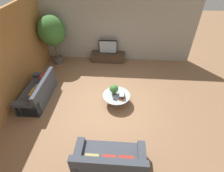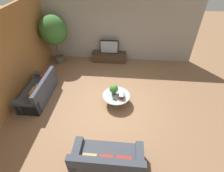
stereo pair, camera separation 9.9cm
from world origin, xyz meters
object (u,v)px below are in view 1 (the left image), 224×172
Objects in this scene: couch_by_wall at (38,93)px; potted_palm_tall at (52,32)px; couch_near_entry at (110,161)px; potted_plant_tabletop at (114,89)px; coffee_table at (116,97)px; television at (108,47)px; media_console at (108,57)px.

potted_palm_tall reaches higher than couch_by_wall.
couch_by_wall is 2.86m from potted_palm_tall.
couch_near_entry reaches higher than potted_plant_tabletop.
coffee_table is 2.35m from couch_near_entry.
potted_plant_tabletop is at bearing 148.97° from coffee_table.
couch_by_wall is 0.82× the size of potted_palm_tall.
television is 2.90m from potted_plant_tabletop.
media_console is at bearing 141.19° from couch_by_wall.
potted_palm_tall is at bearing 138.53° from coffee_table.
media_console is 1.66× the size of coffee_table.
coffee_table is 0.36m from potted_plant_tabletop.
couch_near_entry is at bearing -88.95° from potted_plant_tabletop.
television is at bearing -84.55° from couch_near_entry.
couch_near_entry is 0.80× the size of potted_palm_tall.
couch_by_wall is at bearing -179.64° from potted_plant_tabletop.
potted_palm_tall reaches higher than coffee_table.
media_console is at bearing 99.10° from potted_plant_tabletop.
television is 5.32m from couch_near_entry.
television is 2.55m from potted_palm_tall.
couch_by_wall is at bearing -88.08° from potted_palm_tall.
couch_near_entry is (0.50, -5.27, -0.47)m from television.
media_console is 2.97m from coffee_table.
coffee_table is 4.14m from potted_palm_tall.
television reaches higher than media_console.
couch_near_entry is at bearing -84.55° from media_console.
couch_by_wall reaches higher than media_console.
potted_plant_tabletop is at bearing 90.36° from couch_by_wall.
potted_palm_tall reaches higher than media_console.
potted_plant_tabletop is at bearing -80.90° from media_console.
couch_by_wall reaches higher than coffee_table.
media_console is 2.93m from potted_plant_tabletop.
television is 0.48× the size of couch_near_entry.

